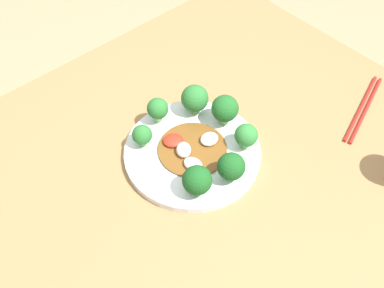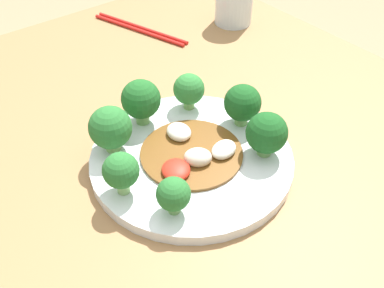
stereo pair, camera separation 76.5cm
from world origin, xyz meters
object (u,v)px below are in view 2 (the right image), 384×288
broccoli_west (141,100)px  plate (192,159)px  broccoli_north (243,103)px  broccoli_southwest (110,128)px  broccoli_southeast (173,195)px  broccoli_northwest (189,90)px  stirfry_center (193,152)px  broccoli_south (123,173)px  chopsticks (140,29)px  broccoli_northeast (267,133)px

broccoli_west → plate: bearing=6.7°
plate → broccoli_north: broccoli_north is taller
broccoli_southwest → broccoli_southeast: bearing=-0.3°
broccoli_northwest → stirfry_center: (0.09, -0.06, -0.03)m
broccoli_south → broccoli_west: bearing=137.4°
plate → stirfry_center: size_ratio=1.98×
broccoli_southwest → broccoli_south: 0.09m
broccoli_southwest → chopsticks: 0.38m
broccoli_west → broccoli_southeast: broccoli_west is taller
chopsticks → broccoli_south: bearing=-35.6°
stirfry_center → chopsticks: stirfry_center is taller
broccoli_north → broccoli_northeast: size_ratio=1.00×
plate → broccoli_northwest: bearing=144.0°
broccoli_southwest → broccoli_northwest: size_ratio=1.17×
broccoli_southwest → broccoli_northwest: 0.14m
broccoli_southwest → broccoli_north: size_ratio=1.06×
broccoli_southwest → broccoli_northwest: broccoli_southwest is taller
broccoli_north → broccoli_northwest: size_ratio=1.11×
plate → broccoli_southwest: bearing=-134.9°
broccoli_north → stirfry_center: broccoli_north is taller
broccoli_southwest → stirfry_center: size_ratio=0.48×
broccoli_southwest → broccoli_northeast: 0.21m
broccoli_northwest → broccoli_southeast: (0.15, -0.14, -0.00)m
broccoli_northwest → chopsticks: (-0.29, 0.10, -0.05)m
broccoli_southwest → broccoli_south: bearing=-21.1°
broccoli_west → stirfry_center: bearing=6.4°
broccoli_north → stirfry_center: 0.11m
chopsticks → broccoli_northwest: bearing=-18.6°
broccoli_northeast → broccoli_north: bearing=163.6°
broccoli_southwest → broccoli_west: (-0.03, 0.07, 0.00)m
broccoli_south → chopsticks: bearing=144.4°
broccoli_southwest → broccoli_northeast: size_ratio=1.05×
broccoli_northwest → broccoli_southeast: size_ratio=1.14×
broccoli_north → stirfry_center: (0.01, -0.10, -0.03)m
broccoli_southeast → stirfry_center: bearing=128.4°
broccoli_southwest → broccoli_north: (0.07, 0.18, -0.00)m
plate → broccoli_west: broccoli_west is taller
broccoli_southeast → stirfry_center: (-0.06, 0.08, -0.02)m
broccoli_southwest → broccoli_northwest: (-0.01, 0.14, -0.00)m
broccoli_north → broccoli_southeast: bearing=-67.6°
stirfry_center → plate: bearing=172.0°
broccoli_west → broccoli_southeast: (0.17, -0.07, -0.01)m
broccoli_northwest → broccoli_west: broccoli_west is taller
stirfry_center → broccoli_northwest: bearing=144.6°
broccoli_southwest → stirfry_center: broccoli_southwest is taller
broccoli_northwest → chopsticks: 0.31m
broccoli_northwest → stirfry_center: size_ratio=0.41×
broccoli_southeast → broccoli_northeast: 0.16m
broccoli_southwest → stirfry_center: 0.12m
stirfry_center → broccoli_southeast: bearing=-51.6°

